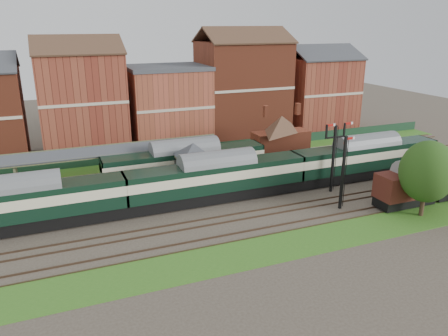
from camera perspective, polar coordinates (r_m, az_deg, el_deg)
name	(u,v)px	position (r m, az deg, el deg)	size (l,w,h in m)	color
ground	(229,199)	(49.50, 0.60, -4.01)	(160.00, 160.00, 0.00)	#473D33
grass_back	(186,159)	(63.67, -4.95, 1.15)	(90.00, 4.50, 0.06)	#2D6619
grass_front	(280,246)	(39.76, 7.39, -10.09)	(90.00, 5.00, 0.06)	#2D6619
fence	(182,151)	(65.30, -5.49, 2.23)	(90.00, 0.12, 1.50)	#193823
platform	(163,174)	(56.54, -7.91, -0.73)	(55.00, 3.40, 1.00)	#2D2D2D
signal_box	(194,167)	(50.27, -3.97, 0.18)	(5.40, 5.40, 6.00)	#667D59
brick_hut	(256,174)	(53.78, 4.19, -0.83)	(3.20, 2.64, 2.94)	maroon
station_building	(281,135)	(61.65, 7.45, 4.27)	(8.10, 8.10, 5.90)	brown
canopy	(113,148)	(54.28, -14.24, 2.58)	(26.00, 3.89, 4.08)	#505736
semaphore_bracket	(334,154)	(51.59, 14.16, 1.81)	(3.60, 0.25, 8.18)	black
semaphore_siding	(343,172)	(47.15, 15.30, -0.47)	(1.23, 0.25, 8.00)	black
town_backdrop	(167,102)	(70.43, -7.46, 8.58)	(69.00, 10.00, 16.00)	brown
dmu_train	(217,178)	(48.05, -0.89, -1.27)	(60.64, 3.18, 4.66)	black
platform_railcar	(185,163)	(53.37, -5.10, 0.67)	(19.97, 3.14, 4.60)	black
goods_van_a	(406,186)	(50.71, 22.66, -2.21)	(6.58, 2.85, 3.99)	black
tree_far	(427,172)	(47.99, 25.03, -0.44)	(5.45, 5.45, 7.95)	#382619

